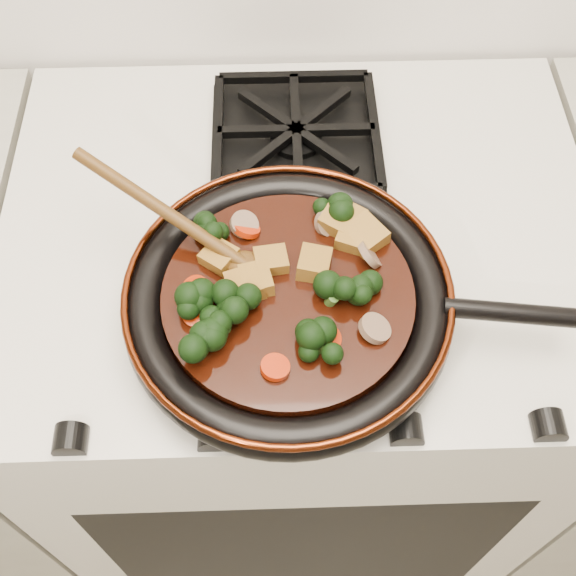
{
  "coord_description": "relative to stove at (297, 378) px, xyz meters",
  "views": [
    {
      "loc": [
        -0.03,
        1.13,
        1.62
      ],
      "look_at": [
        -0.02,
        1.55,
        0.97
      ],
      "focal_mm": 45.0,
      "sensor_mm": 36.0,
      "label": 1
    }
  ],
  "objects": [
    {
      "name": "stove",
      "position": [
        0.0,
        0.0,
        0.0
      ],
      "size": [
        0.76,
        0.6,
        0.9
      ],
      "primitive_type": "cube",
      "color": "beige",
      "rests_on": "ground"
    },
    {
      "name": "burner_grate_front",
      "position": [
        0.0,
        -0.14,
        0.46
      ],
      "size": [
        0.23,
        0.23,
        0.03
      ],
      "primitive_type": null,
      "color": "black",
      "rests_on": "stove"
    },
    {
      "name": "burner_grate_back",
      "position": [
        0.0,
        0.14,
        0.46
      ],
      "size": [
        0.23,
        0.23,
        0.03
      ],
      "primitive_type": null,
      "color": "black",
      "rests_on": "stove"
    },
    {
      "name": "skillet",
      "position": [
        -0.02,
        -0.14,
        0.49
      ],
      "size": [
        0.49,
        0.36,
        0.05
      ],
      "rotation": [
        0.0,
        0.0,
        -0.13
      ],
      "color": "black",
      "rests_on": "burner_grate_front"
    },
    {
      "name": "braising_sauce",
      "position": [
        -0.02,
        -0.14,
        0.5
      ],
      "size": [
        0.28,
        0.28,
        0.02
      ],
      "primitive_type": "cylinder",
      "color": "black",
      "rests_on": "skillet"
    },
    {
      "name": "tofu_cube_0",
      "position": [
        -0.05,
        -0.13,
        0.52
      ],
      "size": [
        0.04,
        0.05,
        0.02
      ],
      "primitive_type": "cube",
      "rotation": [
        -0.03,
        0.06,
        1.78
      ],
      "color": "#8A5F1F",
      "rests_on": "braising_sauce"
    },
    {
      "name": "tofu_cube_1",
      "position": [
        0.04,
        -0.05,
        0.52
      ],
      "size": [
        0.06,
        0.06,
        0.03
      ],
      "primitive_type": "cube",
      "rotation": [
        0.12,
        -0.05,
        1.04
      ],
      "color": "#8A5F1F",
      "rests_on": "braising_sauce"
    },
    {
      "name": "tofu_cube_2",
      "position": [
        0.01,
        -0.11,
        0.52
      ],
      "size": [
        0.04,
        0.05,
        0.03
      ],
      "primitive_type": "cube",
      "rotation": [
        0.05,
        0.11,
        1.35
      ],
      "color": "#8A5F1F",
      "rests_on": "braising_sauce"
    },
    {
      "name": "tofu_cube_3",
      "position": [
        -0.07,
        -0.13,
        0.52
      ],
      "size": [
        0.05,
        0.05,
        0.03
      ],
      "primitive_type": "cube",
      "rotation": [
        -0.08,
        0.08,
        1.84
      ],
      "color": "#8A5F1F",
      "rests_on": "braising_sauce"
    },
    {
      "name": "tofu_cube_4",
      "position": [
        -0.04,
        -0.1,
        0.52
      ],
      "size": [
        0.04,
        0.04,
        0.02
      ],
      "primitive_type": "cube",
      "rotation": [
        0.0,
        0.03,
        0.15
      ],
      "color": "#8A5F1F",
      "rests_on": "braising_sauce"
    },
    {
      "name": "tofu_cube_5",
      "position": [
        -0.09,
        -0.09,
        0.52
      ],
      "size": [
        0.05,
        0.05,
        0.02
      ],
      "primitive_type": "cube",
      "rotation": [
        -0.02,
        -0.01,
        0.93
      ],
      "color": "#8A5F1F",
      "rests_on": "braising_sauce"
    },
    {
      "name": "tofu_cube_6",
      "position": [
        0.06,
        -0.07,
        0.52
      ],
      "size": [
        0.05,
        0.04,
        0.02
      ],
      "primitive_type": "cube",
      "rotation": [
        -0.01,
        -0.03,
        2.77
      ],
      "color": "#8A5F1F",
      "rests_on": "braising_sauce"
    },
    {
      "name": "tofu_cube_7",
      "position": [
        0.07,
        -0.07,
        0.52
      ],
      "size": [
        0.06,
        0.06,
        0.03
      ],
      "primitive_type": "cube",
      "rotation": [
        0.02,
        -0.11,
        0.63
      ],
      "color": "#8A5F1F",
      "rests_on": "braising_sauce"
    },
    {
      "name": "broccoli_floret_0",
      "position": [
        0.06,
        -0.15,
        0.52
      ],
      "size": [
        0.08,
        0.08,
        0.06
      ],
      "primitive_type": null,
      "rotation": [
        -0.02,
        0.15,
        0.44
      ],
      "color": "black",
      "rests_on": "braising_sauce"
    },
    {
      "name": "broccoli_floret_1",
      "position": [
        0.03,
        -0.04,
        0.52
      ],
      "size": [
        0.07,
        0.08,
        0.07
      ],
      "primitive_type": null,
      "rotation": [
        0.19,
        0.11,
        2.97
      ],
      "color": "black",
      "rests_on": "braising_sauce"
    },
    {
      "name": "broccoli_floret_2",
      "position": [
        0.01,
        -0.21,
        0.52
      ],
      "size": [
        0.08,
        0.08,
        0.07
      ],
      "primitive_type": null,
      "rotation": [
        0.22,
        0.23,
        1.34
      ],
      "color": "black",
      "rests_on": "braising_sauce"
    },
    {
      "name": "broccoli_floret_3",
      "position": [
        -0.09,
        -0.18,
        0.52
      ],
      "size": [
        0.06,
        0.07,
        0.07
      ],
      "primitive_type": null,
      "rotation": [
        0.05,
        0.13,
        1.6
      ],
      "color": "black",
      "rests_on": "braising_sauce"
    },
    {
      "name": "broccoli_floret_4",
      "position": [
        -0.07,
        -0.16,
        0.52
      ],
      "size": [
        0.08,
        0.09,
        0.07
      ],
      "primitive_type": null,
      "rotation": [
        0.22,
        0.04,
        0.47
      ],
      "color": "black",
      "rests_on": "braising_sauce"
    },
    {
      "name": "broccoli_floret_5",
      "position": [
        0.03,
        -0.15,
        0.52
      ],
      "size": [
        0.08,
        0.08,
        0.08
      ],
      "primitive_type": null,
      "rotation": [
        0.24,
        0.2,
        0.2
      ],
      "color": "black",
      "rests_on": "braising_sauce"
    },
    {
      "name": "broccoli_floret_6",
      "position": [
        -0.11,
        -0.21,
        0.52
      ],
      "size": [
        0.09,
        0.08,
        0.06
      ],
      "primitive_type": null,
      "rotation": [
        0.08,
        0.08,
        0.55
      ],
      "color": "black",
      "rests_on": "braising_sauce"
    },
    {
      "name": "broccoli_floret_7",
      "position": [
        -0.11,
        -0.06,
        0.52
      ],
      "size": [
        0.08,
        0.08,
        0.06
      ],
      "primitive_type": null,
      "rotation": [
        -0.18,
        0.02,
        2.01
      ],
      "color": "black",
      "rests_on": "braising_sauce"
    },
    {
      "name": "broccoli_floret_8",
      "position": [
        -0.12,
        -0.16,
        0.52
      ],
      "size": [
        0.09,
        0.08,
        0.06
      ],
      "primitive_type": null,
      "rotation": [
        -0.01,
        0.16,
        2.64
      ],
      "color": "black",
      "rests_on": "braising_sauce"
    },
    {
      "name": "carrot_coin_0",
      "position": [
        -0.06,
        -0.05,
        0.51
      ],
      "size": [
        0.03,
        0.03,
        0.03
      ],
      "primitive_type": "cylinder",
      "rotation": [
        -0.33,
        0.33,
        0.0
      ],
      "color": "#AB2104",
      "rests_on": "braising_sauce"
    },
    {
      "name": "carrot_coin_1",
      "position": [
        -0.04,
        -0.23,
        0.51
      ],
      "size": [
        0.03,
        0.03,
        0.01
      ],
      "primitive_type": "cylinder",
      "rotation": [
        -0.06,
        0.14,
        0.0
      ],
      "color": "#AB2104",
      "rests_on": "braising_sauce"
    },
    {
      "name": "carrot_coin_2",
      "position": [
        0.02,
        -0.2,
        0.51
      ],
      "size": [
        0.03,
        0.03,
        0.02
      ],
      "primitive_type": "cylinder",
      "rotation": [
        0.18,
        0.31,
        0.0
      ],
      "color": "#AB2104",
      "rests_on": "braising_sauce"
    },
    {
      "name": "carrot_coin_3",
      "position": [
        -0.12,
        -0.13,
        0.51
      ],
      "size": [
        0.03,
        0.03,
        0.02
      ],
      "primitive_type": "cylinder",
      "rotation": [
        0.14,
        -0.28,
        0.0
      ],
      "color": "#AB2104",
      "rests_on": "braising_sauce"
    },
    {
      "name": "carrot_coin_4",
      "position": [
        -0.12,
        -0.17,
        0.51
      ],
      "size": [
        0.03,
        0.03,
        0.01
      ],
      "primitive_type": "cylinder",
      "rotation": [
        0.25,
        0.02,
        0.0
      ],
      "color": "#AB2104",
      "rests_on": "braising_sauce"
    },
    {
      "name": "mushroom_slice_0",
      "position": [
        0.07,
        -0.1,
        0.52
      ],
      "size": [
        0.04,
        0.04,
        0.03
      ],
      "primitive_type": "cylinder",
      "rotation": [
        0.96,
        0.0,
        1.92
      ],
      "color": "brown",
      "rests_on": "braising_sauce"
    },
    {
      "name": "mushroom_slice_1",
      "position": [
        0.03,
        -0.05,
        0.52
      ],
      "size": [
        0.04,
        0.04,
        0.03
      ],
      "primitive_type": "cylinder",
      "rotation": [
        0.81,
        0.0,
        0.69
      ],
      "color": "brown",
      "rests_on": "braising_sauce"
    },
    {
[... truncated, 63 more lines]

